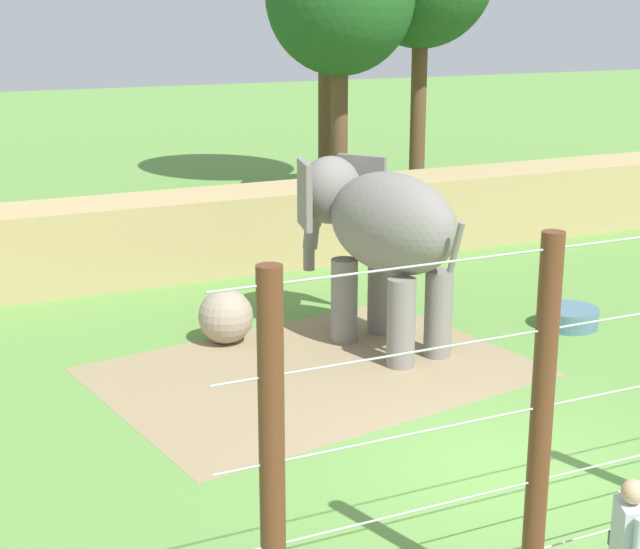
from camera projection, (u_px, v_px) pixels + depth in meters
name	position (u px, v px, depth m)	size (l,w,h in m)	color
ground_plane	(498.00, 467.00, 12.36)	(120.00, 120.00, 0.00)	#609342
dirt_patch	(314.00, 371.00, 15.56)	(6.56, 4.72, 0.01)	#937F5B
embankment_wall	(219.00, 231.00, 21.42)	(36.00, 1.80, 1.71)	tan
elephant	(379.00, 228.00, 16.33)	(2.08, 4.13, 3.10)	gray
enrichment_ball	(226.00, 316.00, 16.79)	(0.95, 0.95, 0.95)	gray
water_tub	(568.00, 317.00, 17.71)	(1.10, 1.10, 0.35)	slate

